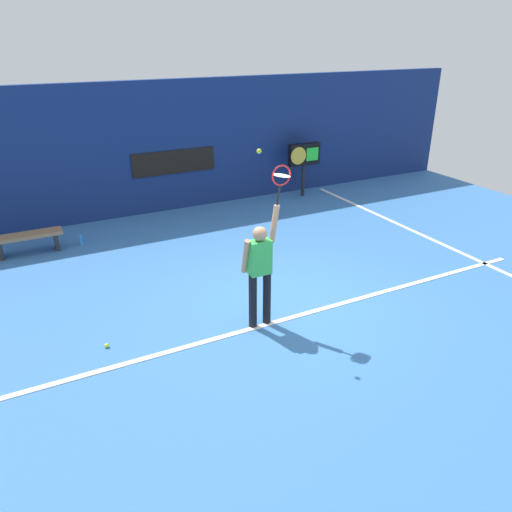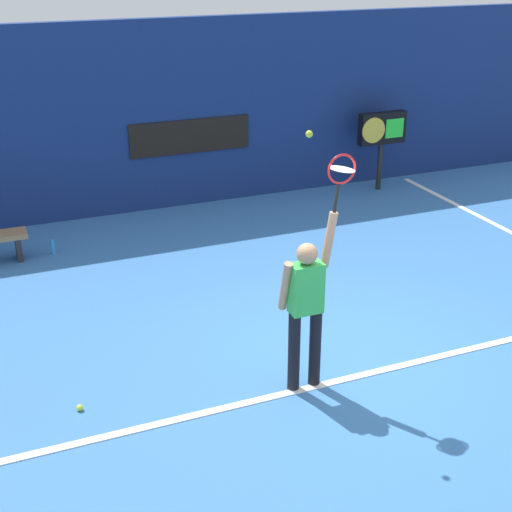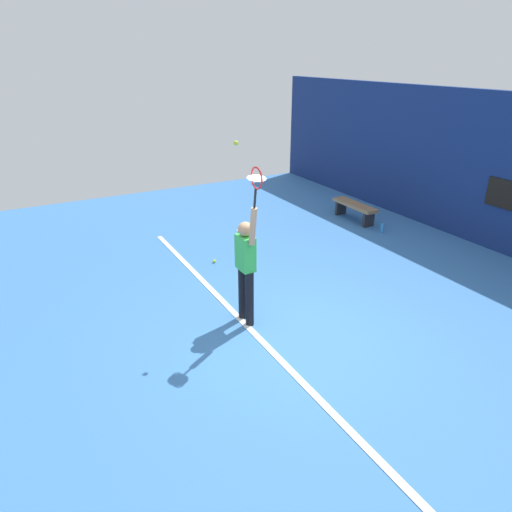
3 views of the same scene
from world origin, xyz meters
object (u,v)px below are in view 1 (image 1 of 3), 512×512
(court_bench, at_px, (28,239))
(water_bottle, at_px, (81,240))
(tennis_racket, at_px, (281,178))
(scoreboard_clock, at_px, (304,156))
(spare_ball, at_px, (107,346))
(tennis_player, at_px, (260,268))
(tennis_ball, at_px, (259,151))

(court_bench, xyz_separation_m, water_bottle, (1.05, 0.00, -0.22))
(tennis_racket, height_order, court_bench, tennis_racket)
(scoreboard_clock, bearing_deg, spare_ball, -142.46)
(spare_ball, bearing_deg, court_bench, 99.62)
(court_bench, bearing_deg, tennis_player, -57.13)
(tennis_player, height_order, court_bench, tennis_player)
(scoreboard_clock, relative_size, spare_ball, 22.16)
(spare_ball, bearing_deg, water_bottle, 85.59)
(tennis_ball, bearing_deg, tennis_player, 55.23)
(tennis_ball, relative_size, court_bench, 0.05)
(spare_ball, bearing_deg, tennis_player, -11.37)
(court_bench, bearing_deg, tennis_ball, -58.27)
(tennis_player, height_order, scoreboard_clock, tennis_player)
(court_bench, bearing_deg, spare_ball, -80.38)
(tennis_ball, distance_m, spare_ball, 3.65)
(tennis_ball, bearing_deg, court_bench, 121.73)
(tennis_ball, distance_m, court_bench, 6.22)
(scoreboard_clock, distance_m, spare_ball, 8.45)
(tennis_ball, bearing_deg, spare_ball, 165.89)
(tennis_player, relative_size, court_bench, 1.42)
(tennis_player, distance_m, tennis_racket, 1.42)
(scoreboard_clock, relative_size, court_bench, 1.08)
(scoreboard_clock, distance_m, water_bottle, 6.45)
(scoreboard_clock, height_order, water_bottle, scoreboard_clock)
(spare_ball, bearing_deg, tennis_ball, -14.11)
(tennis_player, bearing_deg, water_bottle, 112.97)
(tennis_player, xyz_separation_m, tennis_racket, (0.34, -0.00, 1.38))
(tennis_ball, relative_size, water_bottle, 0.28)
(tennis_racket, xyz_separation_m, spare_ball, (-2.68, 0.47, -2.36))
(tennis_ball, xyz_separation_m, spare_ball, (-2.27, 0.57, -2.80))
(scoreboard_clock, bearing_deg, court_bench, -173.55)
(water_bottle, bearing_deg, tennis_ball, -68.16)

